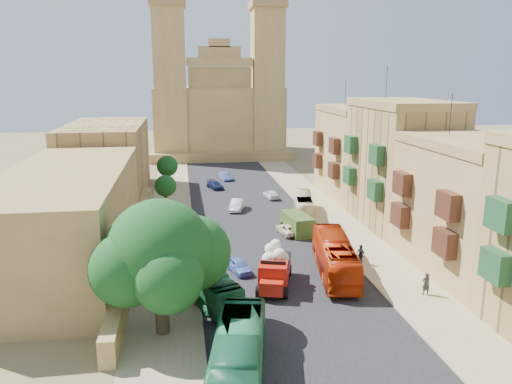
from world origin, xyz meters
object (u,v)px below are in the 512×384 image
object	(u,v)px
bus_red_east	(335,256)
car_cream	(288,229)
street_tree_d	(167,166)
olive_pickup	(297,224)
street_tree_a	(158,244)
car_blue_a	(239,266)
bus_green_north	(205,283)
car_blue_b	(225,176)
car_dkblue	(215,185)
pedestrian_c	(361,254)
street_tree_c	(165,186)
bus_cream_east	(303,204)
car_white_a	(237,205)
ficus_tree	(161,256)
car_white_b	(271,194)
bus_green_south	(238,364)
church	(218,109)
street_tree_b	(163,211)
pedestrian_a	(426,284)
red_truck	(275,267)

from	to	relation	value
bus_red_east	car_cream	distance (m)	11.38
street_tree_d	olive_pickup	world-z (taller)	street_tree_d
street_tree_a	car_blue_a	xyz separation A→B (m)	(6.61, 1.42, -2.81)
street_tree_a	bus_green_north	distance (m)	5.36
car_blue_b	car_dkblue	bearing A→B (deg)	-119.04
pedestrian_c	car_blue_b	bearing A→B (deg)	174.90
street_tree_c	bus_red_east	bearing A→B (deg)	-58.96
street_tree_d	bus_cream_east	xyz separation A→B (m)	(16.50, -17.44, -2.02)
bus_green_north	car_white_a	distance (m)	25.51
ficus_tree	olive_pickup	xyz separation A→B (m)	(13.42, 19.32, -4.28)
street_tree_a	car_blue_b	distance (m)	41.36
bus_cream_east	olive_pickup	bearing A→B (deg)	82.19
bus_green_north	car_white_b	distance (m)	32.09
car_dkblue	car_blue_b	world-z (taller)	car_blue_b
bus_green_south	car_blue_a	world-z (taller)	bus_green_south
bus_green_south	bus_cream_east	distance (m)	35.47
bus_green_north	bus_red_east	bearing A→B (deg)	-3.44
church	street_tree_b	xyz separation A→B (m)	(-10.00, -54.61, -6.72)
bus_cream_east	pedestrian_a	size ratio (longest dim) A/B	4.91
car_cream	pedestrian_c	world-z (taller)	pedestrian_c
street_tree_c	car_cream	distance (m)	18.45
olive_pickup	pedestrian_c	world-z (taller)	olive_pickup
church	car_white_a	size ratio (longest dim) A/B	8.93
bus_red_east	street_tree_c	bearing A→B (deg)	-49.85
bus_red_east	bus_cream_east	xyz separation A→B (m)	(1.96, 18.72, -0.35)
car_cream	bus_red_east	bearing A→B (deg)	87.67
street_tree_b	car_dkblue	distance (m)	23.17
car_white_b	ficus_tree	bearing A→B (deg)	60.27
car_white_b	car_blue_b	distance (m)	14.33
bus_green_south	ficus_tree	bearing A→B (deg)	131.50
ficus_tree	car_blue_a	bearing A→B (deg)	57.35
bus_green_north	car_white_a	world-z (taller)	bus_green_north
street_tree_b	car_blue_a	bearing A→B (deg)	-58.01
street_tree_d	bus_cream_east	size ratio (longest dim) A/B	0.56
church	bus_cream_east	bearing A→B (deg)	-82.30
street_tree_a	street_tree_d	world-z (taller)	street_tree_a
street_tree_a	car_dkblue	bearing A→B (deg)	78.52
church	pedestrian_a	xyz separation A→B (m)	(10.18, -71.79, -8.64)
church	bus_red_east	xyz separation A→B (m)	(4.54, -66.77, -7.97)
street_tree_a	car_blue_a	distance (m)	7.32
street_tree_d	bus_red_east	xyz separation A→B (m)	(14.54, -36.16, -1.67)
red_truck	car_cream	size ratio (longest dim) A/B	1.67
bus_green_north	car_white_a	xyz separation A→B (m)	(5.25, 24.96, -0.62)
church	street_tree_a	bearing A→B (deg)	-98.54
car_cream	car_white_b	bearing A→B (deg)	-104.18
ficus_tree	olive_pickup	distance (m)	23.91
bus_cream_east	car_white_b	distance (m)	8.66
street_tree_d	street_tree_b	bearing A→B (deg)	-90.00
street_tree_c	red_truck	distance (m)	27.36
pedestrian_c	church	bearing A→B (deg)	169.08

